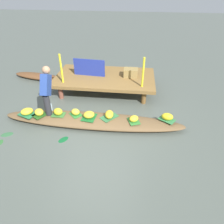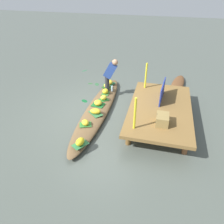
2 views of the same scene
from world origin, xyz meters
name	(u,v)px [view 2 (image 2 of 2)]	position (x,y,z in m)	size (l,w,h in m)	color
canal_water	(98,112)	(0.00, 0.00, 0.00)	(40.00, 40.00, 0.00)	#4F574F
dock_platform	(160,109)	(0.03, 1.95, 0.43)	(3.20, 1.80, 0.49)	brown
vendor_boat	(98,109)	(0.00, 0.00, 0.11)	(4.67, 0.73, 0.22)	brown
moored_boat	(177,85)	(-2.54, 2.53, 0.10)	(1.98, 0.46, 0.19)	brown
leaf_mat_0	(98,105)	(-0.08, -0.02, 0.22)	(0.39, 0.33, 0.01)	#1B6228
banana_bunch_0	(98,103)	(-0.08, -0.02, 0.30)	(0.28, 0.25, 0.16)	gold
leaf_mat_1	(107,88)	(-1.37, -0.07, 0.22)	(0.33, 0.28, 0.01)	#25551C
banana_bunch_1	(107,85)	(-1.37, -0.07, 0.31)	(0.23, 0.22, 0.18)	yellow
leaf_mat_2	(85,125)	(1.05, -0.05, 0.22)	(0.33, 0.25, 0.01)	#337733
banana_bunch_2	(85,122)	(1.05, -0.05, 0.30)	(0.24, 0.20, 0.15)	yellow
leaf_mat_3	(109,84)	(-1.70, -0.07, 0.22)	(0.43, 0.32, 0.01)	#267144
banana_bunch_3	(109,82)	(-1.70, -0.07, 0.30)	(0.31, 0.24, 0.17)	yellow
leaf_mat_4	(96,113)	(0.42, 0.05, 0.22)	(0.44, 0.27, 0.01)	#336E3E
banana_bunch_4	(96,111)	(0.42, 0.05, 0.30)	(0.32, 0.21, 0.16)	gold
leaf_mat_5	(105,94)	(-0.90, 0.00, 0.22)	(0.33, 0.25, 0.01)	#396F32
banana_bunch_5	(105,91)	(-0.90, 0.00, 0.31)	(0.24, 0.20, 0.19)	gold
leaf_mat_6	(104,100)	(-0.45, 0.06, 0.22)	(0.32, 0.24, 0.01)	#2D7631
banana_bunch_6	(104,98)	(-0.45, 0.06, 0.30)	(0.23, 0.19, 0.16)	yellow
leaf_mat_7	(80,144)	(1.87, 0.12, 0.22)	(0.39, 0.24, 0.01)	#327642
banana_bunch_7	(80,142)	(1.87, 0.12, 0.31)	(0.28, 0.19, 0.18)	yellow
vendor_person	(110,73)	(-1.15, 0.11, 0.90)	(0.20, 0.51, 1.20)	#28282D
water_bottle	(112,89)	(-1.16, 0.18, 0.32)	(0.07, 0.07, 0.20)	silver
market_banner	(162,91)	(-0.47, 1.95, 0.76)	(1.02, 0.03, 0.54)	navy
railing_post_west	(146,76)	(-1.17, 1.35, 0.93)	(0.06, 0.06, 0.88)	yellow
railing_post_east	(135,114)	(1.23, 1.35, 0.93)	(0.06, 0.06, 0.88)	yellow
produce_crate	(162,119)	(0.86, 2.03, 0.62)	(0.44, 0.32, 0.27)	olive
drifting_plant_0	(85,71)	(-3.26, -1.68, 0.00)	(0.31, 0.12, 0.01)	#336645
drifting_plant_1	(90,84)	(-1.99, -0.95, 0.00)	(0.20, 0.11, 0.01)	#2F662F
drifting_plant_2	(97,84)	(-1.99, -0.67, 0.00)	(0.28, 0.17, 0.01)	#31633A
drifting_plant_3	(84,101)	(-0.57, -0.69, 0.00)	(0.27, 0.16, 0.01)	#115729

